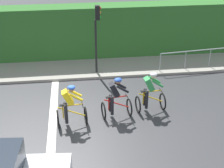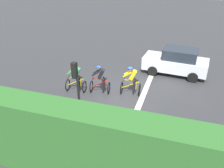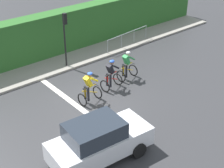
# 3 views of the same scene
# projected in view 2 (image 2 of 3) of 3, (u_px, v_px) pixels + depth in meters

# --- Properties ---
(ground_plane) EXTENTS (80.00, 80.00, 0.00)m
(ground_plane) POSITION_uv_depth(u_px,v_px,m) (123.00, 95.00, 13.49)
(ground_plane) COLOR #333335
(sidewalk_kerb) EXTENTS (2.80, 23.80, 0.12)m
(sidewalk_kerb) POSITION_uv_depth(u_px,v_px,m) (48.00, 139.00, 10.09)
(sidewalk_kerb) COLOR gray
(sidewalk_kerb) RESTS_ON ground
(stone_wall_low) EXTENTS (0.44, 23.80, 0.48)m
(stone_wall_low) POSITION_uv_depth(u_px,v_px,m) (35.00, 151.00, 9.25)
(stone_wall_low) COLOR tan
(stone_wall_low) RESTS_ON ground
(hedge_wall) EXTENTS (1.10, 23.80, 2.76)m
(hedge_wall) POSITION_uv_depth(u_px,v_px,m) (25.00, 132.00, 8.47)
(hedge_wall) COLOR #2D6628
(hedge_wall) RESTS_ON ground
(road_marking_stop_line) EXTENTS (7.00, 0.30, 0.01)m
(road_marking_stop_line) POSITION_uv_depth(u_px,v_px,m) (142.00, 98.00, 13.19)
(road_marking_stop_line) COLOR silver
(road_marking_stop_line) RESTS_ON ground
(cyclist_lead) EXTENTS (0.79, 1.15, 1.66)m
(cyclist_lead) POSITION_uv_depth(u_px,v_px,m) (76.00, 79.00, 13.55)
(cyclist_lead) COLOR black
(cyclist_lead) RESTS_ON ground
(cyclist_second) EXTENTS (0.82, 1.16, 1.66)m
(cyclist_second) POSITION_uv_depth(u_px,v_px,m) (100.00, 80.00, 13.41)
(cyclist_second) COLOR black
(cyclist_second) RESTS_ON ground
(cyclist_mid) EXTENTS (0.78, 1.14, 1.66)m
(cyclist_mid) POSITION_uv_depth(u_px,v_px,m) (131.00, 82.00, 13.25)
(cyclist_mid) COLOR black
(cyclist_mid) RESTS_ON ground
(car_white) EXTENTS (2.13, 4.22, 1.76)m
(car_white) POSITION_uv_depth(u_px,v_px,m) (176.00, 62.00, 15.64)
(car_white) COLOR silver
(car_white) RESTS_ON ground
(traffic_light_near_crossing) EXTENTS (0.20, 0.31, 3.34)m
(traffic_light_near_crossing) POSITION_uv_depth(u_px,v_px,m) (77.00, 89.00, 9.55)
(traffic_light_near_crossing) COLOR black
(traffic_light_near_crossing) RESTS_ON ground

